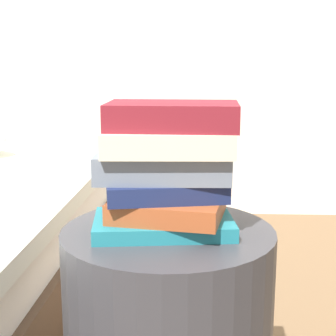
{
  "coord_description": "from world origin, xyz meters",
  "views": [
    {
      "loc": [
        0.05,
        -1.05,
        0.93
      ],
      "look_at": [
        0.0,
        0.0,
        0.7
      ],
      "focal_mm": 55.85,
      "sensor_mm": 36.0,
      "label": 1
    }
  ],
  "objects_px": {
    "book_slate": "(163,165)",
    "book_rust": "(168,206)",
    "book_cream": "(168,141)",
    "book_maroon": "(173,116)",
    "book_teal": "(163,224)",
    "book_navy": "(165,188)"
  },
  "relations": [
    {
      "from": "book_rust",
      "to": "book_navy",
      "type": "relative_size",
      "value": 0.92
    },
    {
      "from": "book_teal",
      "to": "book_navy",
      "type": "height_order",
      "value": "book_navy"
    },
    {
      "from": "book_maroon",
      "to": "book_navy",
      "type": "bearing_deg",
      "value": 156.09
    },
    {
      "from": "book_rust",
      "to": "book_maroon",
      "type": "height_order",
      "value": "book_maroon"
    },
    {
      "from": "book_rust",
      "to": "book_teal",
      "type": "bearing_deg",
      "value": -119.13
    },
    {
      "from": "book_teal",
      "to": "book_cream",
      "type": "height_order",
      "value": "book_cream"
    },
    {
      "from": "book_cream",
      "to": "book_teal",
      "type": "bearing_deg",
      "value": -151.48
    },
    {
      "from": "book_teal",
      "to": "book_slate",
      "type": "relative_size",
      "value": 1.05
    },
    {
      "from": "book_slate",
      "to": "book_maroon",
      "type": "relative_size",
      "value": 1.04
    },
    {
      "from": "book_teal",
      "to": "book_slate",
      "type": "bearing_deg",
      "value": 91.06
    },
    {
      "from": "book_rust",
      "to": "book_maroon",
      "type": "distance_m",
      "value": 0.19
    },
    {
      "from": "book_teal",
      "to": "book_maroon",
      "type": "height_order",
      "value": "book_maroon"
    },
    {
      "from": "book_teal",
      "to": "book_navy",
      "type": "xyz_separation_m",
      "value": [
        0.0,
        0.01,
        0.08
      ]
    },
    {
      "from": "book_slate",
      "to": "book_cream",
      "type": "xyz_separation_m",
      "value": [
        0.01,
        -0.01,
        0.05
      ]
    },
    {
      "from": "book_teal",
      "to": "book_slate",
      "type": "distance_m",
      "value": 0.12
    },
    {
      "from": "book_navy",
      "to": "book_maroon",
      "type": "height_order",
      "value": "book_maroon"
    },
    {
      "from": "book_slate",
      "to": "book_rust",
      "type": "bearing_deg",
      "value": -22.21
    },
    {
      "from": "book_slate",
      "to": "book_cream",
      "type": "distance_m",
      "value": 0.05
    },
    {
      "from": "book_navy",
      "to": "book_cream",
      "type": "distance_m",
      "value": 0.1
    },
    {
      "from": "book_navy",
      "to": "book_slate",
      "type": "height_order",
      "value": "book_slate"
    },
    {
      "from": "book_teal",
      "to": "book_rust",
      "type": "distance_m",
      "value": 0.04
    },
    {
      "from": "book_maroon",
      "to": "book_rust",
      "type": "bearing_deg",
      "value": 151.28
    }
  ]
}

